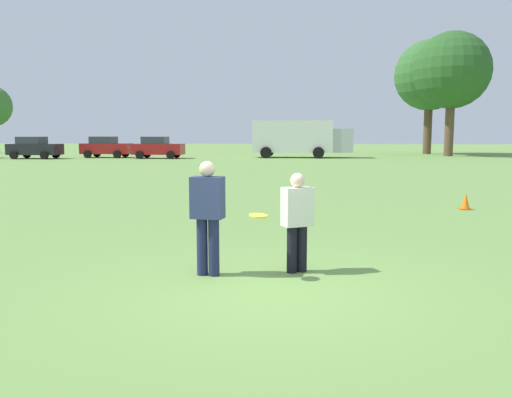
% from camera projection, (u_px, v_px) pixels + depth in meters
% --- Properties ---
extents(ground_plane, '(195.39, 195.39, 0.00)m').
position_uv_depth(ground_plane, '(269.00, 291.00, 7.12)').
color(ground_plane, '#6B9347').
extents(player_thrower, '(0.51, 0.34, 1.71)m').
position_uv_depth(player_thrower, '(208.00, 211.00, 7.79)').
color(player_thrower, '#1E234C').
rests_on(player_thrower, ground).
extents(player_defender, '(0.52, 0.44, 1.53)m').
position_uv_depth(player_defender, '(297.00, 217.00, 7.98)').
color(player_defender, black).
rests_on(player_defender, ground).
extents(frisbee, '(0.27, 0.27, 0.05)m').
position_uv_depth(frisbee, '(258.00, 216.00, 7.55)').
color(frisbee, yellow).
extents(traffic_cone, '(0.32, 0.32, 0.48)m').
position_uv_depth(traffic_cone, '(465.00, 201.00, 14.68)').
color(traffic_cone, '#D8590C').
rests_on(traffic_cone, ground).
extents(parked_car_mid_left, '(4.23, 2.27, 1.82)m').
position_uv_depth(parked_car_mid_left, '(34.00, 148.00, 43.69)').
color(parked_car_mid_left, black).
rests_on(parked_car_mid_left, ground).
extents(parked_car_center, '(4.23, 2.27, 1.82)m').
position_uv_depth(parked_car_center, '(106.00, 147.00, 45.60)').
color(parked_car_center, maroon).
rests_on(parked_car_center, ground).
extents(parked_car_mid_right, '(4.23, 2.27, 1.82)m').
position_uv_depth(parked_car_mid_right, '(158.00, 147.00, 44.18)').
color(parked_car_mid_right, maroon).
rests_on(parked_car_mid_right, ground).
extents(box_truck, '(8.54, 3.11, 3.18)m').
position_uv_depth(box_truck, '(300.00, 137.00, 45.42)').
color(box_truck, white).
rests_on(box_truck, ground).
extents(tree_center_elm, '(6.99, 6.99, 11.37)m').
position_uv_depth(tree_center_elm, '(430.00, 76.00, 52.67)').
color(tree_center_elm, brown).
rests_on(tree_center_elm, ground).
extents(tree_east_birch, '(6.92, 6.92, 11.24)m').
position_uv_depth(tree_east_birch, '(452.00, 71.00, 47.75)').
color(tree_east_birch, brown).
rests_on(tree_east_birch, ground).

